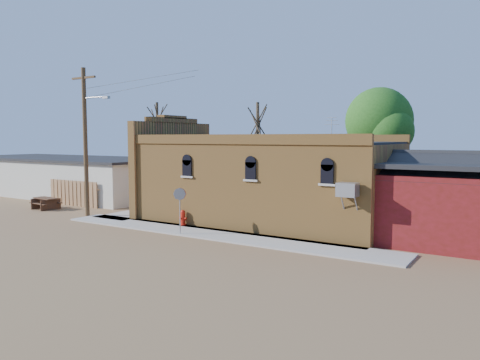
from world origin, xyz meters
The scene contains 15 objects.
ground centered at (0.00, 0.00, 0.00)m, with size 120.00×120.00×0.00m, color brown.
sidewalk_south centered at (1.50, 0.90, 0.04)m, with size 19.00×2.20×0.08m, color #9E9991.
sidewalk_west centered at (-6.30, 6.00, 0.04)m, with size 2.60×10.00×0.08m, color #9E9991.
brick_bar centered at (1.64, 5.49, 2.34)m, with size 16.40×7.97×6.30m.
red_shed centered at (11.50, 5.50, 2.27)m, with size 5.40×6.40×4.30m.
storage_building centered at (-19.00, 8.00, 1.60)m, with size 20.40×8.40×3.17m.
wood_fence centered at (-12.80, 3.80, 0.90)m, with size 5.20×0.10×1.80m, color olive, non-canonical shape.
utility_pole centered at (-8.14, 1.20, 4.77)m, with size 3.12×0.26×9.00m.
tree_bare_near centered at (-3.00, 13.00, 5.96)m, with size 2.80×2.80×7.65m.
tree_bare_far centered at (-14.00, 14.00, 6.36)m, with size 2.80×2.80×8.16m.
tree_leafy centered at (6.00, 13.50, 5.93)m, with size 4.40×4.40×8.15m.
fire_hydrant centered at (-1.19, 1.80, 0.49)m, with size 0.46×0.43×0.84m.
stop_sign centered at (0.10, 0.00, 1.84)m, with size 0.44×0.51×2.29m.
trash_barrel centered at (-5.30, 5.08, 0.49)m, with size 0.53×0.53×0.82m, color navy.
picnic_table centered at (-13.06, 1.76, 0.51)m, with size 1.99×1.57×0.78m.
Camera 1 is at (14.82, -17.79, 4.82)m, focal length 35.00 mm.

